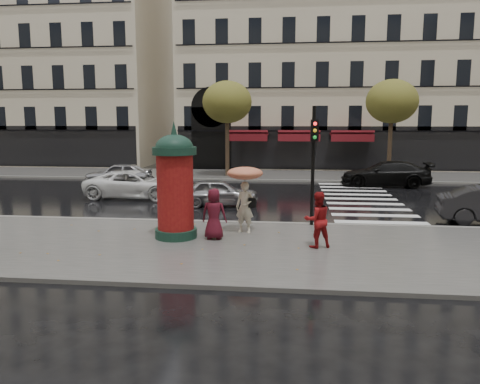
# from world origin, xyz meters

# --- Properties ---
(ground) EXTENTS (160.00, 160.00, 0.00)m
(ground) POSITION_xyz_m (0.00, 0.00, 0.00)
(ground) COLOR black
(ground) RESTS_ON ground
(near_sidewalk) EXTENTS (90.00, 7.00, 0.12)m
(near_sidewalk) POSITION_xyz_m (0.00, -0.50, 0.06)
(near_sidewalk) COLOR #474744
(near_sidewalk) RESTS_ON ground
(far_sidewalk) EXTENTS (90.00, 6.00, 0.12)m
(far_sidewalk) POSITION_xyz_m (0.00, 19.00, 0.06)
(far_sidewalk) COLOR #474744
(far_sidewalk) RESTS_ON ground
(near_kerb) EXTENTS (90.00, 0.25, 0.14)m
(near_kerb) POSITION_xyz_m (0.00, 3.00, 0.07)
(near_kerb) COLOR slate
(near_kerb) RESTS_ON ground
(far_kerb) EXTENTS (90.00, 0.25, 0.14)m
(far_kerb) POSITION_xyz_m (0.00, 16.00, 0.07)
(far_kerb) COLOR slate
(far_kerb) RESTS_ON ground
(zebra_crossing) EXTENTS (3.60, 11.75, 0.01)m
(zebra_crossing) POSITION_xyz_m (6.00, 9.60, 0.01)
(zebra_crossing) COLOR silver
(zebra_crossing) RESTS_ON ground
(bldg_far_corner) EXTENTS (26.00, 14.00, 22.90)m
(bldg_far_corner) POSITION_xyz_m (6.00, 30.00, 11.31)
(bldg_far_corner) COLOR #B7A88C
(bldg_far_corner) RESTS_ON ground
(bldg_far_left) EXTENTS (24.00, 14.00, 22.90)m
(bldg_far_left) POSITION_xyz_m (-22.00, 30.00, 11.31)
(bldg_far_left) COLOR #B7A88C
(bldg_far_left) RESTS_ON ground
(tree_far_left) EXTENTS (3.40, 3.40, 6.64)m
(tree_far_left) POSITION_xyz_m (-2.00, 18.00, 5.17)
(tree_far_left) COLOR #38281C
(tree_far_left) RESTS_ON ground
(tree_far_right) EXTENTS (3.40, 3.40, 6.64)m
(tree_far_right) POSITION_xyz_m (9.00, 18.00, 5.17)
(tree_far_right) COLOR #38281C
(tree_far_right) RESTS_ON ground
(woman_umbrella) EXTENTS (1.22, 1.22, 2.35)m
(woman_umbrella) POSITION_xyz_m (0.92, 1.33, 1.67)
(woman_umbrella) COLOR beige
(woman_umbrella) RESTS_ON near_sidewalk
(woman_red) EXTENTS (1.00, 0.89, 1.71)m
(woman_red) POSITION_xyz_m (3.29, -0.33, 0.97)
(woman_red) COLOR maroon
(woman_red) RESTS_ON near_sidewalk
(man_burgundy) EXTENTS (0.85, 0.59, 1.66)m
(man_burgundy) POSITION_xyz_m (0.01, 0.32, 0.95)
(man_burgundy) COLOR #480E1A
(man_burgundy) RESTS_ON near_sidewalk
(morris_column) EXTENTS (1.42, 1.42, 3.82)m
(morris_column) POSITION_xyz_m (-1.28, 0.39, 1.95)
(morris_column) COLOR #122F23
(morris_column) RESTS_ON near_sidewalk
(traffic_light) EXTENTS (0.29, 0.41, 4.34)m
(traffic_light) POSITION_xyz_m (3.26, 2.72, 2.75)
(traffic_light) COLOR black
(traffic_light) RESTS_ON near_sidewalk
(car_silver) EXTENTS (3.89, 1.99, 1.27)m
(car_silver) POSITION_xyz_m (-0.89, 6.91, 0.63)
(car_silver) COLOR #99989D
(car_silver) RESTS_ON ground
(car_white) EXTENTS (5.13, 2.48, 1.41)m
(car_white) POSITION_xyz_m (-5.44, 8.58, 0.70)
(car_white) COLOR white
(car_white) RESTS_ON ground
(car_black) EXTENTS (5.40, 2.52, 1.52)m
(car_black) POSITION_xyz_m (8.13, 14.51, 0.76)
(car_black) COLOR black
(car_black) RESTS_ON ground
(car_far_silver) EXTENTS (4.21, 2.06, 1.38)m
(car_far_silver) POSITION_xyz_m (-8.10, 13.24, 0.69)
(car_far_silver) COLOR #9B9CA0
(car_far_silver) RESTS_ON ground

